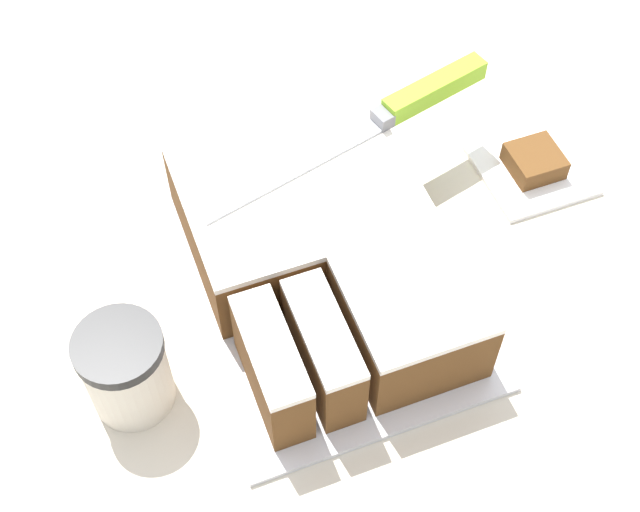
# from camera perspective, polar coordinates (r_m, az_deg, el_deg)

# --- Properties ---
(countertop) EXTENTS (1.40, 1.10, 0.91)m
(countertop) POSITION_cam_1_polar(r_m,az_deg,el_deg) (1.32, -0.02, -11.61)
(countertop) COLOR beige
(countertop) RESTS_ON ground_plane
(cake_board) EXTENTS (0.27, 0.36, 0.01)m
(cake_board) POSITION_cam_1_polar(r_m,az_deg,el_deg) (0.90, -0.00, -1.69)
(cake_board) COLOR silver
(cake_board) RESTS_ON countertop
(cake) EXTENTS (0.22, 0.32, 0.09)m
(cake) POSITION_cam_1_polar(r_m,az_deg,el_deg) (0.87, 0.10, 0.34)
(cake) COLOR brown
(cake) RESTS_ON cake_board
(knife) EXTENTS (0.34, 0.11, 0.02)m
(knife) POSITION_cam_1_polar(r_m,az_deg,el_deg) (0.93, 5.71, 9.71)
(knife) COLOR silver
(knife) RESTS_ON cake
(coffee_cup) EXTENTS (0.08, 0.08, 0.10)m
(coffee_cup) POSITION_cam_1_polar(r_m,az_deg,el_deg) (0.81, -12.31, -7.14)
(coffee_cup) COLOR beige
(coffee_cup) RESTS_ON countertop
(paper_napkin) EXTENTS (0.11, 0.11, 0.01)m
(paper_napkin) POSITION_cam_1_polar(r_m,az_deg,el_deg) (1.02, 13.41, 5.37)
(paper_napkin) COLOR white
(paper_napkin) RESTS_ON countertop
(brownie) EXTENTS (0.05, 0.05, 0.02)m
(brownie) POSITION_cam_1_polar(r_m,az_deg,el_deg) (1.01, 13.57, 5.93)
(brownie) COLOR brown
(brownie) RESTS_ON paper_napkin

